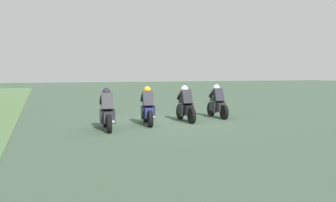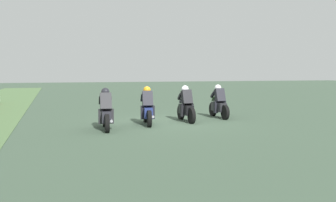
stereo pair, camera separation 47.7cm
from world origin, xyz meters
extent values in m
plane|color=#3E5240|center=(0.00, 0.00, 0.00)|extent=(120.00, 120.00, 0.00)
cylinder|color=black|center=(1.48, -2.70, 0.32)|extent=(0.64, 0.16, 0.64)
cylinder|color=black|center=(0.08, -2.65, 0.32)|extent=(0.64, 0.16, 0.64)
cube|color=#232327|center=(0.78, -2.68, 0.50)|extent=(1.11, 0.36, 0.40)
ellipsoid|color=#232327|center=(0.88, -2.68, 0.80)|extent=(0.49, 0.32, 0.24)
cube|color=red|center=(0.27, -2.66, 0.52)|extent=(0.07, 0.16, 0.08)
cylinder|color=#A5A5AD|center=(0.42, -2.83, 0.37)|extent=(0.42, 0.11, 0.10)
cube|color=black|center=(0.68, -2.67, 1.02)|extent=(0.50, 0.42, 0.66)
sphere|color=silver|center=(0.90, -2.68, 1.36)|extent=(0.31, 0.31, 0.30)
cube|color=#6E9869|center=(1.28, -2.70, 0.84)|extent=(0.16, 0.27, 0.23)
cube|color=black|center=(0.67, -2.47, 0.50)|extent=(0.18, 0.15, 0.52)
cube|color=black|center=(0.65, -2.87, 0.50)|extent=(0.18, 0.15, 0.52)
cube|color=black|center=(1.07, -2.51, 1.04)|extent=(0.39, 0.11, 0.31)
cube|color=black|center=(1.05, -2.87, 1.04)|extent=(0.39, 0.11, 0.31)
cylinder|color=black|center=(0.78, -0.86, 0.32)|extent=(0.64, 0.16, 0.64)
cylinder|color=black|center=(-0.62, -0.82, 0.32)|extent=(0.64, 0.16, 0.64)
cube|color=black|center=(0.08, -0.84, 0.50)|extent=(1.11, 0.35, 0.40)
ellipsoid|color=black|center=(0.18, -0.84, 0.80)|extent=(0.49, 0.31, 0.24)
cube|color=red|center=(-0.43, -0.83, 0.52)|extent=(0.06, 0.16, 0.08)
cylinder|color=#A5A5AD|center=(-0.27, -0.99, 0.37)|extent=(0.42, 0.11, 0.10)
cube|color=black|center=(-0.02, -0.84, 1.02)|extent=(0.49, 0.41, 0.66)
sphere|color=silver|center=(0.20, -0.84, 1.36)|extent=(0.31, 0.31, 0.30)
cube|color=gray|center=(0.58, -0.85, 0.84)|extent=(0.16, 0.26, 0.23)
cube|color=black|center=(-0.03, -0.64, 0.50)|extent=(0.18, 0.14, 0.52)
cube|color=black|center=(-0.04, -1.04, 0.50)|extent=(0.18, 0.14, 0.52)
cube|color=black|center=(0.37, -0.67, 1.04)|extent=(0.39, 0.11, 0.31)
cube|color=black|center=(0.36, -1.03, 1.04)|extent=(0.39, 0.11, 0.31)
cylinder|color=black|center=(0.36, 0.84, 0.32)|extent=(0.65, 0.23, 0.64)
cylinder|color=black|center=(-1.03, 1.04, 0.32)|extent=(0.65, 0.23, 0.64)
cube|color=navy|center=(-0.34, 0.94, 0.50)|extent=(1.13, 0.47, 0.40)
ellipsoid|color=navy|center=(-0.24, 0.92, 0.80)|extent=(0.52, 0.37, 0.24)
cube|color=red|center=(-0.84, 1.01, 0.52)|extent=(0.08, 0.17, 0.08)
cylinder|color=#A5A5AD|center=(-0.71, 0.83, 0.37)|extent=(0.43, 0.16, 0.10)
cube|color=black|center=(-0.44, 0.95, 1.02)|extent=(0.54, 0.46, 0.66)
sphere|color=orange|center=(-0.22, 0.92, 1.36)|extent=(0.34, 0.34, 0.30)
cube|color=gray|center=(0.16, 0.87, 0.84)|extent=(0.19, 0.28, 0.23)
cube|color=black|center=(-0.43, 1.15, 0.50)|extent=(0.20, 0.16, 0.52)
cube|color=black|center=(-0.48, 0.76, 0.50)|extent=(0.20, 0.16, 0.52)
cube|color=black|center=(-0.03, 1.08, 1.04)|extent=(0.40, 0.15, 0.31)
cube|color=black|center=(-0.09, 0.72, 1.04)|extent=(0.40, 0.15, 0.31)
cylinder|color=black|center=(-0.43, 2.62, 0.32)|extent=(0.65, 0.19, 0.64)
cylinder|color=black|center=(-1.82, 2.73, 0.32)|extent=(0.65, 0.19, 0.64)
cube|color=#26262D|center=(-1.12, 2.68, 0.50)|extent=(1.12, 0.41, 0.40)
ellipsoid|color=#26262D|center=(-1.02, 2.67, 0.80)|extent=(0.50, 0.34, 0.24)
cube|color=red|center=(-1.63, 2.72, 0.52)|extent=(0.07, 0.16, 0.08)
cylinder|color=#A5A5AD|center=(-1.49, 2.55, 0.37)|extent=(0.43, 0.13, 0.10)
cube|color=black|center=(-1.22, 2.69, 1.02)|extent=(0.51, 0.44, 0.66)
sphere|color=#222228|center=(-1.00, 2.67, 1.36)|extent=(0.32, 0.32, 0.30)
cube|color=#477E74|center=(-0.63, 2.64, 0.84)|extent=(0.17, 0.27, 0.23)
cube|color=black|center=(-1.23, 2.89, 0.50)|extent=(0.19, 0.15, 0.52)
cube|color=black|center=(-1.26, 2.49, 0.50)|extent=(0.19, 0.15, 0.52)
cube|color=black|center=(-0.83, 2.83, 1.04)|extent=(0.39, 0.13, 0.31)
cube|color=black|center=(-0.86, 2.48, 1.04)|extent=(0.39, 0.13, 0.31)
camera|label=1|loc=(-14.19, 4.92, 2.08)|focal=39.33mm
camera|label=2|loc=(-14.34, 4.47, 2.08)|focal=39.33mm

